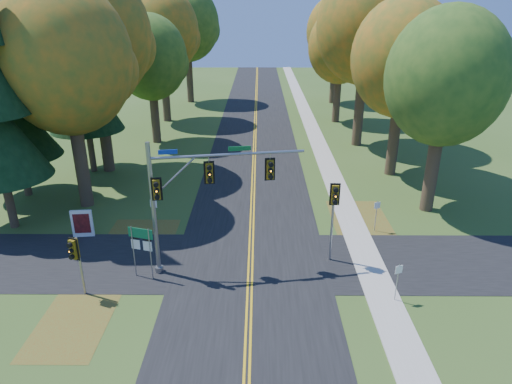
{
  "coord_description": "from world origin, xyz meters",
  "views": [
    {
      "loc": [
        0.43,
        -18.83,
        12.68
      ],
      "look_at": [
        0.27,
        3.92,
        3.2
      ],
      "focal_mm": 32.0,
      "sensor_mm": 36.0,
      "label": 1
    }
  ],
  "objects_px": {
    "east_signal_pole": "(334,203)",
    "route_sign_cluster": "(141,242)",
    "traffic_mast": "(192,190)",
    "info_kiosk": "(82,224)"
  },
  "relations": [
    {
      "from": "traffic_mast",
      "to": "info_kiosk",
      "type": "bearing_deg",
      "value": 143.87
    },
    {
      "from": "east_signal_pole",
      "to": "route_sign_cluster",
      "type": "xyz_separation_m",
      "value": [
        -9.46,
        -1.52,
        -1.44
      ]
    },
    {
      "from": "east_signal_pole",
      "to": "traffic_mast",
      "type": "bearing_deg",
      "value": -172.98
    },
    {
      "from": "route_sign_cluster",
      "to": "info_kiosk",
      "type": "distance_m",
      "value": 6.32
    },
    {
      "from": "traffic_mast",
      "to": "east_signal_pole",
      "type": "bearing_deg",
      "value": -3.46
    },
    {
      "from": "info_kiosk",
      "to": "route_sign_cluster",
      "type": "bearing_deg",
      "value": -48.27
    },
    {
      "from": "east_signal_pole",
      "to": "route_sign_cluster",
      "type": "relative_size",
      "value": 1.61
    },
    {
      "from": "east_signal_pole",
      "to": "info_kiosk",
      "type": "bearing_deg",
      "value": 169.78
    },
    {
      "from": "traffic_mast",
      "to": "east_signal_pole",
      "type": "xyz_separation_m",
      "value": [
        6.99,
        0.76,
        -1.01
      ]
    },
    {
      "from": "traffic_mast",
      "to": "route_sign_cluster",
      "type": "xyz_separation_m",
      "value": [
        -2.47,
        -0.76,
        -2.44
      ]
    }
  ]
}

